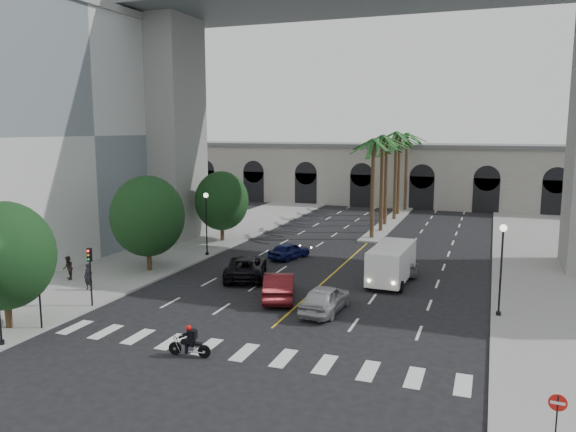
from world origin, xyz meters
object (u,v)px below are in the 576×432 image
at_px(lamp_post_right, 501,262).
at_px(car_c, 246,267).
at_px(car_e, 289,251).
at_px(pedestrian_a, 88,277).
at_px(traffic_signal_near, 39,285).
at_px(car_d, 400,265).
at_px(pedestrian_b, 68,268).
at_px(car_b, 279,286).
at_px(motorcycle_rider, 191,342).
at_px(traffic_signal_far, 90,267).
at_px(do_not_enter_sign, 557,413).
at_px(cargo_van, 391,262).
at_px(car_a, 325,299).
at_px(lamp_post_left_far, 206,218).

height_order(lamp_post_right, car_c, lamp_post_right).
bearing_deg(car_e, pedestrian_a, 75.68).
bearing_deg(traffic_signal_near, car_c, 66.71).
distance_m(car_d, pedestrian_b, 23.69).
bearing_deg(lamp_post_right, car_b, -175.70).
distance_m(motorcycle_rider, car_d, 19.94).
xyz_separation_m(traffic_signal_far, motorcycle_rider, (9.13, -4.29, -1.82)).
height_order(pedestrian_a, do_not_enter_sign, do_not_enter_sign).
distance_m(traffic_signal_near, car_c, 14.70).
bearing_deg(cargo_van, traffic_signal_near, -132.74).
relative_size(traffic_signal_far, car_e, 0.91).
relative_size(traffic_signal_near, pedestrian_b, 2.20).
bearing_deg(car_b, cargo_van, -152.75).
bearing_deg(car_d, car_b, 34.82).
relative_size(car_a, car_c, 0.82).
xyz_separation_m(motorcycle_rider, pedestrian_b, (-14.56, 8.49, 0.29)).
relative_size(car_c, pedestrian_a, 3.32).
height_order(cargo_van, pedestrian_b, cargo_van).
distance_m(lamp_post_left_far, motorcycle_rider, 21.08).
relative_size(traffic_signal_far, car_c, 0.62).
distance_m(car_b, do_not_enter_sign, 19.67).
height_order(motorcycle_rider, car_c, car_c).
bearing_deg(motorcycle_rider, do_not_enter_sign, -17.51).
bearing_deg(lamp_post_right, lamp_post_left_far, 160.67).
height_order(traffic_signal_near, do_not_enter_sign, traffic_signal_near).
bearing_deg(cargo_van, motorcycle_rider, -110.11).
relative_size(car_a, do_not_enter_sign, 2.06).
height_order(car_c, pedestrian_a, pedestrian_a).
bearing_deg(pedestrian_b, car_a, 43.73).
distance_m(traffic_signal_far, pedestrian_a, 3.82).
distance_m(car_c, pedestrian_a, 10.62).
bearing_deg(car_d, pedestrian_a, 12.18).
xyz_separation_m(car_e, do_not_enter_sign, (17.69, -23.84, 1.00)).
bearing_deg(lamp_post_right, do_not_enter_sign, -83.59).
xyz_separation_m(traffic_signal_near, car_d, (15.92, 18.47, -1.85)).
bearing_deg(pedestrian_a, do_not_enter_sign, -19.87).
relative_size(lamp_post_right, pedestrian_b, 3.22).
height_order(lamp_post_left_far, car_b, lamp_post_left_far).
distance_m(traffic_signal_near, car_d, 24.45).
bearing_deg(car_d, lamp_post_right, 109.62).
bearing_deg(do_not_enter_sign, motorcycle_rider, 169.91).
bearing_deg(car_e, motorcycle_rider, 116.35).
bearing_deg(car_e, lamp_post_right, 168.47).
distance_m(motorcycle_rider, pedestrian_a, 13.41).
height_order(lamp_post_left_far, pedestrian_a, lamp_post_left_far).
relative_size(pedestrian_a, do_not_enter_sign, 0.76).
distance_m(cargo_van, pedestrian_a, 20.26).
height_order(car_a, pedestrian_a, pedestrian_a).
height_order(motorcycle_rider, pedestrian_b, pedestrian_b).
distance_m(traffic_signal_far, pedestrian_b, 7.04).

